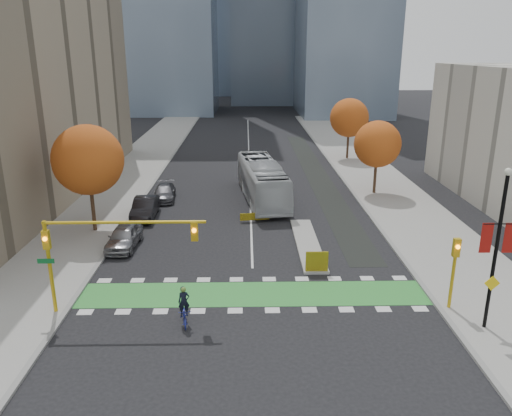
{
  "coord_description": "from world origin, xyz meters",
  "views": [
    {
      "loc": [
        -0.35,
        -24.22,
        13.39
      ],
      "look_at": [
        0.29,
        8.32,
        3.0
      ],
      "focal_mm": 35.0,
      "sensor_mm": 36.0,
      "label": 1
    }
  ],
  "objects_px": {
    "tree_west": "(88,160)",
    "parked_car_a": "(124,237)",
    "traffic_signal_west": "(98,242)",
    "banner_lamppost": "(497,244)",
    "tree_east_near": "(377,144)",
    "parked_car_c": "(164,192)",
    "tree_east_far": "(349,118)",
    "traffic_signal_east": "(454,263)",
    "hazard_board": "(317,261)",
    "cyclist": "(184,312)",
    "parked_car_b": "(145,208)",
    "bus": "(262,180)"
  },
  "relations": [
    {
      "from": "cyclist",
      "to": "parked_car_a",
      "type": "height_order",
      "value": "cyclist"
    },
    {
      "from": "tree_west",
      "to": "traffic_signal_west",
      "type": "distance_m",
      "value": 13.25
    },
    {
      "from": "parked_car_c",
      "to": "tree_west",
      "type": "bearing_deg",
      "value": -119.48
    },
    {
      "from": "tree_east_near",
      "to": "bus",
      "type": "xyz_separation_m",
      "value": [
        -10.91,
        -1.66,
        -3.03
      ]
    },
    {
      "from": "tree_east_far",
      "to": "parked_car_c",
      "type": "distance_m",
      "value": 27.3
    },
    {
      "from": "traffic_signal_west",
      "to": "parked_car_c",
      "type": "distance_m",
      "value": 21.32
    },
    {
      "from": "traffic_signal_east",
      "to": "bus",
      "type": "bearing_deg",
      "value": 114.28
    },
    {
      "from": "traffic_signal_east",
      "to": "banner_lamppost",
      "type": "distance_m",
      "value": 2.92
    },
    {
      "from": "parked_car_a",
      "to": "traffic_signal_west",
      "type": "bearing_deg",
      "value": -80.94
    },
    {
      "from": "tree_east_near",
      "to": "parked_car_b",
      "type": "relative_size",
      "value": 1.4
    },
    {
      "from": "traffic_signal_east",
      "to": "bus",
      "type": "xyz_separation_m",
      "value": [
        -9.41,
        20.85,
        -0.9
      ]
    },
    {
      "from": "hazard_board",
      "to": "tree_east_far",
      "type": "relative_size",
      "value": 0.18
    },
    {
      "from": "parked_car_a",
      "to": "bus",
      "type": "bearing_deg",
      "value": 51.41
    },
    {
      "from": "traffic_signal_east",
      "to": "banner_lamppost",
      "type": "xyz_separation_m",
      "value": [
        1.0,
        -2.0,
        1.88
      ]
    },
    {
      "from": "traffic_signal_west",
      "to": "parked_car_a",
      "type": "height_order",
      "value": "traffic_signal_west"
    },
    {
      "from": "traffic_signal_west",
      "to": "parked_car_b",
      "type": "distance_m",
      "value": 16.22
    },
    {
      "from": "traffic_signal_west",
      "to": "banner_lamppost",
      "type": "bearing_deg",
      "value": -5.86
    },
    {
      "from": "tree_east_near",
      "to": "parked_car_c",
      "type": "bearing_deg",
      "value": -175.84
    },
    {
      "from": "tree_east_far",
      "to": "parked_car_a",
      "type": "distance_m",
      "value": 36.57
    },
    {
      "from": "traffic_signal_east",
      "to": "parked_car_c",
      "type": "xyz_separation_m",
      "value": [
        -18.49,
        21.05,
        -2.05
      ]
    },
    {
      "from": "tree_east_far",
      "to": "traffic_signal_east",
      "type": "bearing_deg",
      "value": -92.97
    },
    {
      "from": "tree_west",
      "to": "cyclist",
      "type": "bearing_deg",
      "value": -58.23
    },
    {
      "from": "tree_east_near",
      "to": "traffic_signal_east",
      "type": "relative_size",
      "value": 1.73
    },
    {
      "from": "banner_lamppost",
      "to": "parked_car_b",
      "type": "height_order",
      "value": "banner_lamppost"
    },
    {
      "from": "bus",
      "to": "tree_west",
      "type": "bearing_deg",
      "value": -154.68
    },
    {
      "from": "tree_west",
      "to": "parked_car_a",
      "type": "distance_m",
      "value": 6.54
    },
    {
      "from": "traffic_signal_west",
      "to": "parked_car_a",
      "type": "bearing_deg",
      "value": 96.59
    },
    {
      "from": "banner_lamppost",
      "to": "bus",
      "type": "bearing_deg",
      "value": 114.49
    },
    {
      "from": "tree_east_far",
      "to": "bus",
      "type": "distance_m",
      "value": 21.3
    },
    {
      "from": "bus",
      "to": "banner_lamppost",
      "type": "bearing_deg",
      "value": -72.69
    },
    {
      "from": "traffic_signal_east",
      "to": "banner_lamppost",
      "type": "bearing_deg",
      "value": -63.39
    },
    {
      "from": "hazard_board",
      "to": "parked_car_a",
      "type": "height_order",
      "value": "parked_car_a"
    },
    {
      "from": "hazard_board",
      "to": "parked_car_a",
      "type": "xyz_separation_m",
      "value": [
        -13.0,
        4.55,
        -0.01
      ]
    },
    {
      "from": "traffic_signal_east",
      "to": "parked_car_c",
      "type": "relative_size",
      "value": 0.87
    },
    {
      "from": "tree_west",
      "to": "tree_east_far",
      "type": "height_order",
      "value": "tree_west"
    },
    {
      "from": "banner_lamppost",
      "to": "parked_car_b",
      "type": "distance_m",
      "value": 27.3
    },
    {
      "from": "tree_east_near",
      "to": "parked_car_c",
      "type": "relative_size",
      "value": 1.51
    },
    {
      "from": "parked_car_a",
      "to": "parked_car_b",
      "type": "xyz_separation_m",
      "value": [
        0.21,
        6.61,
        0.04
      ]
    },
    {
      "from": "tree_west",
      "to": "traffic_signal_west",
      "type": "relative_size",
      "value": 0.96
    },
    {
      "from": "tree_west",
      "to": "cyclist",
      "type": "height_order",
      "value": "tree_west"
    },
    {
      "from": "tree_east_near",
      "to": "bus",
      "type": "height_order",
      "value": "tree_east_near"
    },
    {
      "from": "parked_car_a",
      "to": "parked_car_c",
      "type": "xyz_separation_m",
      "value": [
        1.01,
        11.79,
        -0.11
      ]
    },
    {
      "from": "tree_east_far",
      "to": "banner_lamppost",
      "type": "height_order",
      "value": "banner_lamppost"
    },
    {
      "from": "traffic_signal_east",
      "to": "parked_car_c",
      "type": "distance_m",
      "value": 28.09
    },
    {
      "from": "banner_lamppost",
      "to": "hazard_board",
      "type": "bearing_deg",
      "value": 138.21
    },
    {
      "from": "tree_west",
      "to": "parked_car_a",
      "type": "relative_size",
      "value": 1.76
    },
    {
      "from": "tree_east_far",
      "to": "parked_car_c",
      "type": "height_order",
      "value": "tree_east_far"
    },
    {
      "from": "tree_west",
      "to": "banner_lamppost",
      "type": "height_order",
      "value": "banner_lamppost"
    },
    {
      "from": "hazard_board",
      "to": "tree_east_near",
      "type": "distance_m",
      "value": 19.93
    },
    {
      "from": "tree_west",
      "to": "parked_car_a",
      "type": "height_order",
      "value": "tree_west"
    }
  ]
}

